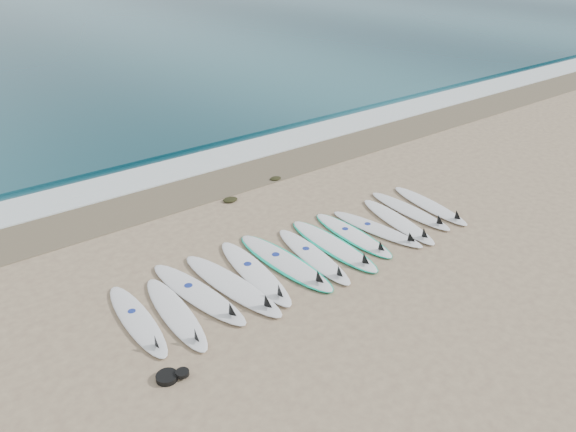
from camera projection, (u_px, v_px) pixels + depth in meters
ground at (306, 254)px, 11.20m from camera, size 120.00×120.00×0.00m
wet_sand_band at (203, 186)px, 14.08m from camera, size 120.00×1.80×0.01m
foam_band at (177, 169)px, 15.06m from camera, size 120.00×1.40×0.04m
wave_crest at (153, 152)px, 16.10m from camera, size 120.00×1.00×0.10m
surfboard_0 at (138, 321)px, 9.22m from camera, size 0.60×2.32×0.29m
surfboard_1 at (177, 314)px, 9.38m from camera, size 0.70×2.40×0.30m
surfboard_2 at (200, 294)px, 9.88m from camera, size 0.88×2.64×0.33m
surfboard_3 at (233, 286)px, 10.11m from camera, size 0.85×2.73×0.34m
surfboard_4 at (256, 273)px, 10.48m from camera, size 0.81×2.63×0.33m
surfboard_5 at (286, 262)px, 10.83m from camera, size 0.77×2.71×0.34m
surfboard_6 at (314, 257)px, 11.01m from camera, size 0.78×2.48×0.31m
surfboard_7 at (334, 246)px, 11.39m from camera, size 0.66×2.57×0.33m
surfboard_8 at (353, 235)px, 11.80m from camera, size 0.65×2.36×0.30m
surfboard_9 at (379, 229)px, 12.00m from camera, size 0.83×2.37×0.30m
surfboard_10 at (399, 222)px, 12.30m from camera, size 0.89×2.46×0.31m
surfboard_11 at (411, 211)px, 12.76m from camera, size 0.57×2.38×0.30m
surfboard_12 at (431, 206)px, 13.00m from camera, size 0.78×2.40×0.30m
seaweed_near at (230, 200)px, 13.34m from camera, size 0.37×0.29×0.07m
seaweed_far at (276, 178)px, 14.47m from camera, size 0.31×0.24×0.06m
leash_coil at (170, 376)px, 8.10m from camera, size 0.46×0.36×0.11m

